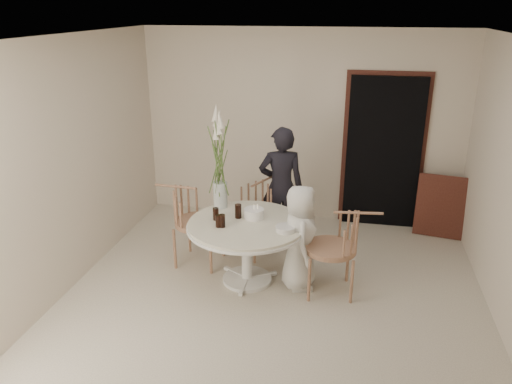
% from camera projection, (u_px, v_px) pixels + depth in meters
% --- Properties ---
extents(ground, '(4.50, 4.50, 0.00)m').
position_uv_depth(ground, '(274.00, 295.00, 5.44)').
color(ground, beige).
rests_on(ground, ground).
extents(room_shell, '(4.50, 4.50, 4.50)m').
position_uv_depth(room_shell, '(276.00, 153.00, 4.87)').
color(room_shell, silver).
rests_on(room_shell, ground).
extents(doorway, '(1.00, 0.10, 2.10)m').
position_uv_depth(doorway, '(383.00, 153.00, 6.87)').
color(doorway, black).
rests_on(doorway, ground).
extents(door_trim, '(1.12, 0.03, 2.22)m').
position_uv_depth(door_trim, '(383.00, 148.00, 6.88)').
color(door_trim, '#5D2C20').
rests_on(door_trim, ground).
extents(table, '(1.33, 1.33, 0.73)m').
position_uv_depth(table, '(247.00, 232.00, 5.52)').
color(table, white).
rests_on(table, ground).
extents(picture_frame, '(0.66, 0.30, 0.84)m').
position_uv_depth(picture_frame, '(440.00, 206.00, 6.72)').
color(picture_frame, '#5D2C20').
rests_on(picture_frame, ground).
extents(chair_far, '(0.64, 0.66, 0.91)m').
position_uv_depth(chair_far, '(257.00, 206.00, 6.29)').
color(chair_far, '#AC7C5D').
rests_on(chair_far, ground).
extents(chair_right, '(0.62, 0.58, 0.97)m').
position_uv_depth(chair_right, '(344.00, 240.00, 5.30)').
color(chair_right, '#AC7C5D').
rests_on(chair_right, ground).
extents(chair_left, '(0.62, 0.58, 0.98)m').
position_uv_depth(chair_left, '(187.00, 213.00, 5.96)').
color(chair_left, '#AC7C5D').
rests_on(chair_left, ground).
extents(girl, '(0.65, 0.50, 1.57)m').
position_uv_depth(girl, '(281.00, 187.00, 6.38)').
color(girl, black).
rests_on(girl, ground).
extents(boy, '(0.50, 0.65, 1.20)m').
position_uv_depth(boy, '(300.00, 238.00, 5.42)').
color(boy, silver).
rests_on(boy, ground).
extents(birthday_cake, '(0.22, 0.22, 0.16)m').
position_uv_depth(birthday_cake, '(254.00, 213.00, 5.58)').
color(birthday_cake, white).
rests_on(birthday_cake, table).
extents(cola_tumbler_a, '(0.07, 0.07, 0.14)m').
position_uv_depth(cola_tumbler_a, '(218.00, 221.00, 5.35)').
color(cola_tumbler_a, black).
rests_on(cola_tumbler_a, table).
extents(cola_tumbler_b, '(0.07, 0.07, 0.14)m').
position_uv_depth(cola_tumbler_b, '(222.00, 221.00, 5.34)').
color(cola_tumbler_b, black).
rests_on(cola_tumbler_b, table).
extents(cola_tumbler_c, '(0.07, 0.07, 0.14)m').
position_uv_depth(cola_tumbler_c, '(216.00, 214.00, 5.52)').
color(cola_tumbler_c, black).
rests_on(cola_tumbler_c, table).
extents(cola_tumbler_d, '(0.09, 0.09, 0.16)m').
position_uv_depth(cola_tumbler_d, '(238.00, 211.00, 5.57)').
color(cola_tumbler_d, black).
rests_on(cola_tumbler_d, table).
extents(plate_stack, '(0.26, 0.26, 0.05)m').
position_uv_depth(plate_stack, '(286.00, 229.00, 5.26)').
color(plate_stack, white).
rests_on(plate_stack, table).
extents(flower_vase, '(0.16, 0.16, 1.22)m').
position_uv_depth(flower_vase, '(219.00, 160.00, 5.69)').
color(flower_vase, silver).
rests_on(flower_vase, table).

